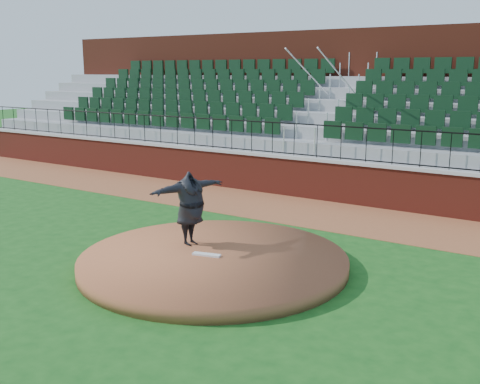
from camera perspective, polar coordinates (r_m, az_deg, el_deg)
name	(u,v)px	position (r m, az deg, el deg)	size (l,w,h in m)	color
ground	(200,267)	(11.68, -4.08, -7.56)	(90.00, 90.00, 0.00)	#164D16
warning_track	(316,212)	(16.11, 7.65, -2.04)	(34.00, 3.20, 0.01)	brown
field_wall	(340,182)	(17.40, 10.01, 0.95)	(34.00, 0.35, 1.20)	maroon
wall_cap	(340,161)	(17.29, 10.09, 3.07)	(34.00, 0.45, 0.10)	#B7B7B7
wall_railing	(341,143)	(17.21, 10.16, 4.87)	(34.00, 0.05, 1.00)	black
seating_stands	(374,120)	(19.68, 13.39, 7.10)	(34.00, 5.10, 4.60)	gray
concourse_wall	(401,102)	(22.30, 15.96, 8.69)	(34.00, 0.50, 5.50)	maroon
pitchers_mound	(214,261)	(11.64, -2.68, -6.96)	(5.46, 5.46, 0.25)	brown
pitching_rubber	(207,255)	(11.57, -3.40, -6.33)	(0.59, 0.15, 0.04)	white
pitcher	(190,208)	(12.12, -5.03, -1.66)	(1.97, 0.54, 1.60)	black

